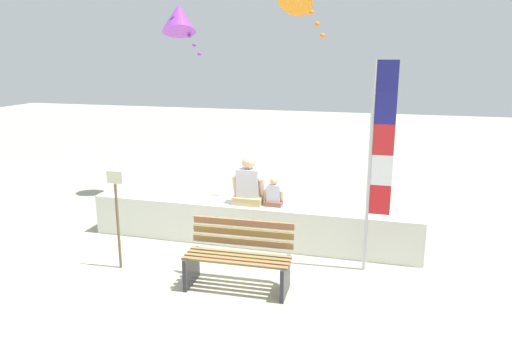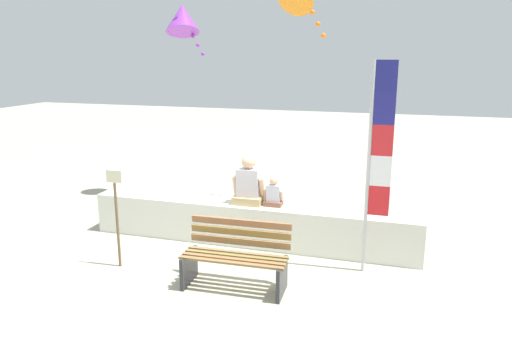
% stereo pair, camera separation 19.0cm
% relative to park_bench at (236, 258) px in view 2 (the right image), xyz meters
% --- Properties ---
extents(ground_plane, '(40.00, 40.00, 0.00)m').
position_rel_park_bench_xyz_m(ground_plane, '(-0.26, 0.46, -0.41)').
color(ground_plane, '#AAA890').
extents(seawall_ledge, '(5.48, 0.59, 0.69)m').
position_rel_park_bench_xyz_m(seawall_ledge, '(-0.26, 1.54, -0.06)').
color(seawall_ledge, silver).
rests_on(seawall_ledge, ground).
extents(park_bench, '(1.45, 0.65, 0.88)m').
position_rel_park_bench_xyz_m(park_bench, '(0.00, 0.00, 0.00)').
color(park_bench, olive).
rests_on(park_bench, ground).
extents(person_adult, '(0.53, 0.39, 0.82)m').
position_rel_park_bench_xyz_m(person_adult, '(-0.30, 1.54, 0.60)').
color(person_adult, tan).
rests_on(person_adult, seawall_ledge).
extents(person_child, '(0.32, 0.23, 0.49)m').
position_rel_park_bench_xyz_m(person_child, '(0.12, 1.54, 0.47)').
color(person_child, brown).
rests_on(person_child, seawall_ledge).
extents(flag_banner, '(0.34, 0.05, 3.02)m').
position_rel_park_bench_xyz_m(flag_banner, '(1.72, 0.97, 1.35)').
color(flag_banner, '#B7B7BC').
rests_on(flag_banner, ground).
extents(kite_purple, '(0.96, 1.05, 1.16)m').
position_rel_park_bench_xyz_m(kite_purple, '(-2.41, 3.76, 3.40)').
color(kite_purple, purple).
extents(sign_post, '(0.24, 0.04, 1.48)m').
position_rel_park_bench_xyz_m(sign_post, '(-1.87, 0.10, 0.46)').
color(sign_post, brown).
rests_on(sign_post, ground).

